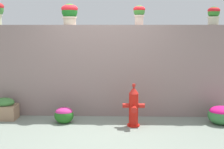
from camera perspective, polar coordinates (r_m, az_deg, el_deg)
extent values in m
plane|color=gray|center=(5.38, -2.17, -10.59)|extent=(24.00, 24.00, 0.00)
cube|color=gray|center=(6.16, -1.60, 0.84)|extent=(5.06, 0.40, 1.86)
cylinder|color=beige|center=(6.15, -8.15, 10.21)|extent=(0.25, 0.25, 0.16)
cylinder|color=beige|center=(6.15, -8.16, 10.84)|extent=(0.29, 0.29, 0.03)
sphere|color=#1A651E|center=(6.16, -8.18, 11.93)|extent=(0.32, 0.32, 0.32)
ellipsoid|color=red|center=(6.16, -8.20, 12.45)|extent=(0.33, 0.33, 0.18)
cylinder|color=beige|center=(6.07, 5.25, 10.43)|extent=(0.17, 0.17, 0.20)
cylinder|color=beige|center=(6.07, 5.26, 11.21)|extent=(0.20, 0.20, 0.03)
sphere|color=#38792D|center=(6.08, 5.27, 12.08)|extent=(0.23, 0.23, 0.23)
ellipsoid|color=red|center=(6.08, 5.28, 12.45)|extent=(0.24, 0.24, 0.12)
cylinder|color=beige|center=(6.34, 18.96, 9.78)|extent=(0.20, 0.20, 0.16)
cylinder|color=beige|center=(6.34, 18.99, 10.38)|extent=(0.24, 0.24, 0.03)
sphere|color=#317A29|center=(6.34, 19.03, 11.26)|extent=(0.23, 0.23, 0.23)
ellipsoid|color=red|center=(6.35, 19.05, 11.63)|extent=(0.24, 0.24, 0.13)
cylinder|color=red|center=(5.58, 4.15, -9.71)|extent=(0.23, 0.23, 0.03)
cylinder|color=red|center=(5.50, 4.18, -6.82)|extent=(0.17, 0.17, 0.62)
cone|color=red|center=(5.41, 4.23, -3.02)|extent=(0.18, 0.18, 0.13)
cylinder|color=red|center=(5.39, 4.24, -2.09)|extent=(0.06, 0.06, 0.05)
cylinder|color=red|center=(5.47, 2.67, -6.00)|extent=(0.12, 0.08, 0.08)
cylinder|color=red|center=(5.49, 5.71, -6.00)|extent=(0.12, 0.08, 0.08)
cylinder|color=red|center=(5.34, 4.26, -6.74)|extent=(0.10, 0.13, 0.10)
ellipsoid|color=#23641E|center=(5.79, -9.23, -7.80)|extent=(0.37, 0.33, 0.31)
ellipsoid|color=#B92975|center=(5.77, -9.25, -7.13)|extent=(0.33, 0.30, 0.17)
ellipsoid|color=#35713A|center=(6.02, 20.39, -7.43)|extent=(0.52, 0.47, 0.36)
ellipsoid|color=#CA1369|center=(6.00, 20.43, -6.69)|extent=(0.47, 0.42, 0.20)
cube|color=#99765A|center=(6.31, -20.00, -6.83)|extent=(0.49, 0.34, 0.29)
ellipsoid|color=#407939|center=(6.26, -20.10, -5.04)|extent=(0.41, 0.29, 0.18)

